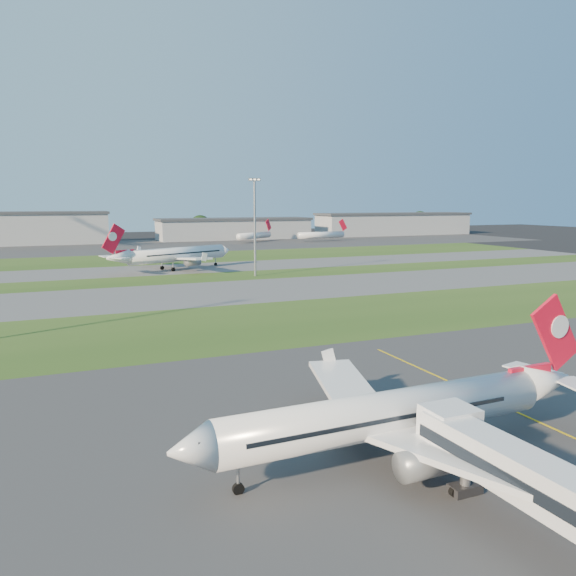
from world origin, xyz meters
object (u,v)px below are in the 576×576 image
mini_jet_near (254,235)px  light_mast_centre (255,220)px  mini_jet_far (321,235)px  airliner_taxiing (177,255)px  airliner_parked (390,415)px

mini_jet_near → light_mast_centre: bearing=-145.8°
mini_jet_near → mini_jet_far: same height
mini_jet_far → light_mast_centre: size_ratio=1.11×
airliner_taxiing → mini_jet_far: airliner_taxiing is taller
airliner_parked → light_mast_centre: size_ratio=1.31×
airliner_parked → mini_jet_near: bearing=71.8°
airliner_taxiing → mini_jet_near: (58.67, 99.29, -1.09)m
airliner_taxiing → mini_jet_far: (91.60, 91.44, -1.09)m
airliner_taxiing → mini_jet_near: bearing=-144.1°
mini_jet_near → mini_jet_far: (32.93, -7.85, 0.00)m
mini_jet_near → light_mast_centre: light_mast_centre is taller
airliner_parked → light_mast_centre: (26.61, 106.32, 11.11)m
airliner_parked → light_mast_centre: light_mast_centre is taller
airliner_parked → mini_jet_far: airliner_parked is taller
airliner_parked → mini_jet_near: size_ratio=1.41×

